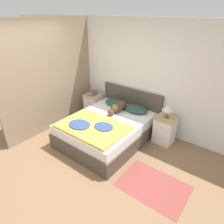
% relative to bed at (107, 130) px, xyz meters
% --- Properties ---
extents(ground_plane, '(16.00, 16.00, 0.00)m').
position_rel_bed_xyz_m(ground_plane, '(-0.06, -1.06, -0.26)').
color(ground_plane, '#896647').
extents(wall_back, '(9.00, 0.06, 2.55)m').
position_rel_bed_xyz_m(wall_back, '(-0.06, 1.07, 1.01)').
color(wall_back, white).
rests_on(wall_back, ground_plane).
extents(wall_side_left, '(0.06, 3.10, 2.55)m').
position_rel_bed_xyz_m(wall_side_left, '(-1.47, -0.01, 1.01)').
color(wall_side_left, gray).
rests_on(wall_side_left, ground_plane).
extents(bed, '(1.58, 1.94, 0.53)m').
position_rel_bed_xyz_m(bed, '(0.00, 0.00, 0.00)').
color(bed, '#4C4238').
rests_on(bed, ground_plane).
extents(headboard, '(1.66, 0.06, 0.96)m').
position_rel_bed_xyz_m(headboard, '(0.00, 0.99, 0.24)').
color(headboard, '#4C4238').
rests_on(headboard, ground_plane).
extents(nightstand_left, '(0.43, 0.41, 0.61)m').
position_rel_bed_xyz_m(nightstand_left, '(-1.06, 0.72, 0.05)').
color(nightstand_left, white).
rests_on(nightstand_left, ground_plane).
extents(nightstand_right, '(0.43, 0.41, 0.61)m').
position_rel_bed_xyz_m(nightstand_right, '(1.06, 0.72, 0.05)').
color(nightstand_right, white).
rests_on(nightstand_right, ground_plane).
extents(pillow_left, '(0.58, 0.39, 0.12)m').
position_rel_bed_xyz_m(pillow_left, '(-0.30, 0.72, 0.33)').
color(pillow_left, '#284C3D').
rests_on(pillow_left, bed).
extents(pillow_right, '(0.58, 0.39, 0.12)m').
position_rel_bed_xyz_m(pillow_right, '(0.30, 0.72, 0.33)').
color(pillow_right, '#284C3D').
rests_on(pillow_right, bed).
extents(quilt, '(1.37, 0.96, 0.08)m').
position_rel_bed_xyz_m(quilt, '(-0.01, -0.45, 0.30)').
color(quilt, gold).
rests_on(quilt, bed).
extents(dog, '(0.23, 0.75, 0.24)m').
position_rel_bed_xyz_m(dog, '(-0.03, 0.47, 0.38)').
color(dog, brown).
rests_on(dog, bed).
extents(book_stack, '(0.18, 0.23, 0.11)m').
position_rel_bed_xyz_m(book_stack, '(-1.06, 0.72, 0.41)').
color(book_stack, '#285689').
rests_on(book_stack, nightstand_left).
extents(table_lamp, '(0.24, 0.24, 0.30)m').
position_rel_bed_xyz_m(table_lamp, '(1.06, 0.73, 0.58)').
color(table_lamp, '#336B4C').
rests_on(table_lamp, nightstand_right).
extents(rug, '(1.13, 0.80, 0.00)m').
position_rel_bed_xyz_m(rug, '(1.49, -0.59, -0.26)').
color(rug, '#93423D').
rests_on(rug, ground_plane).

